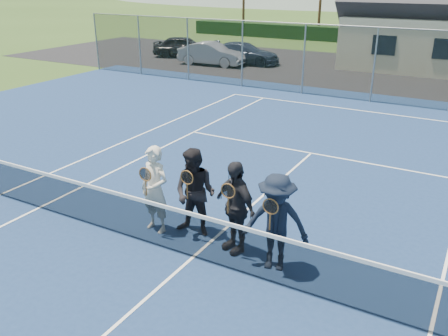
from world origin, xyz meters
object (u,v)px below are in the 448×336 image
Objects in this scene: player_a at (155,190)px; player_c at (235,207)px; car_b at (212,54)px; car_c at (244,53)px; player_d at (276,223)px; car_a at (184,47)px; tennis_net at (192,233)px; player_b at (195,193)px.

player_a and player_c have the same top height.
car_b is at bearing 117.52° from player_a.
player_c reaches higher than car_b.
player_d reaches higher than car_c.
car_b is 19.50m from player_a.
player_a is at bearing -156.83° from car_b.
player_d is at bearing -157.44° from car_c.
car_c is 20.69m from player_c.
car_a is 0.91× the size of car_c.
player_c reaches higher than car_a.
tennis_net is at bearing -128.94° from player_c.
car_b is at bearing -137.03° from car_a.
car_a is 2.17× the size of player_b.
player_d is at bearing -10.02° from player_b.
car_b is (3.05, -1.64, -0.01)m from car_a.
player_b is (-0.44, 0.80, 0.38)m from tennis_net.
car_a is 2.17× the size of player_a.
player_a and player_b have the same top height.
car_b is 20.91m from player_d.
player_d is (14.70, -18.99, 0.26)m from car_a.
car_c is 0.37× the size of tennis_net.
player_c is at bearing 51.06° from tennis_net.
player_c reaches higher than tennis_net.
car_b is at bearing 122.06° from player_c.
player_a reaches higher than car_c.
player_b reaches higher than car_a.
player_b is 1.90m from player_d.
car_a is 22.65m from player_b.
car_a is at bearing 126.27° from player_c.
car_b is at bearing 126.24° from car_c.
player_a is at bearing 178.65° from player_d.
tennis_net is 6.49× the size of player_b.
car_c is (1.42, 1.30, -0.03)m from car_b.
car_a is 22.44m from player_a.
player_c is at bearing 168.39° from player_d.
player_a is at bearing -163.99° from car_c.
car_c is at bearing 116.80° from player_c.
car_b is 20.26m from player_c.
car_a is 0.99× the size of car_b.
tennis_net is at bearing -61.31° from player_b.
player_b is at bearing 171.48° from player_c.
player_a is (9.01, -17.29, 0.27)m from car_b.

